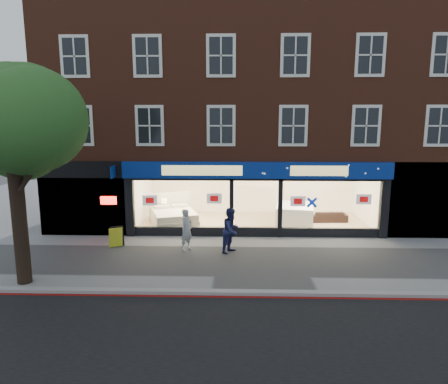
{
  "coord_description": "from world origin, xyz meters",
  "views": [
    {
      "loc": [
        -0.9,
        -13.87,
        5.02
      ],
      "look_at": [
        -1.36,
        2.5,
        2.07
      ],
      "focal_mm": 32.0,
      "sensor_mm": 36.0,
      "label": 1
    }
  ],
  "objects_px": {
    "pedestrian_grey": "(187,230)",
    "pedestrian_blue": "(231,230)",
    "sofa": "(328,216)",
    "a_board": "(116,237)",
    "display_bed": "(174,217)",
    "mattress_stack": "(294,214)"
  },
  "relations": [
    {
      "from": "pedestrian_grey",
      "to": "pedestrian_blue",
      "type": "bearing_deg",
      "value": -60.41
    },
    {
      "from": "sofa",
      "to": "pedestrian_grey",
      "type": "height_order",
      "value": "pedestrian_grey"
    },
    {
      "from": "pedestrian_grey",
      "to": "pedestrian_blue",
      "type": "distance_m",
      "value": 1.74
    },
    {
      "from": "display_bed",
      "to": "a_board",
      "type": "height_order",
      "value": "display_bed"
    },
    {
      "from": "a_board",
      "to": "pedestrian_blue",
      "type": "distance_m",
      "value": 4.68
    },
    {
      "from": "pedestrian_blue",
      "to": "display_bed",
      "type": "bearing_deg",
      "value": 69.43
    },
    {
      "from": "pedestrian_blue",
      "to": "mattress_stack",
      "type": "bearing_deg",
      "value": -3.12
    },
    {
      "from": "mattress_stack",
      "to": "display_bed",
      "type": "bearing_deg",
      "value": -173.72
    },
    {
      "from": "display_bed",
      "to": "pedestrian_grey",
      "type": "relative_size",
      "value": 1.78
    },
    {
      "from": "pedestrian_grey",
      "to": "pedestrian_blue",
      "type": "height_order",
      "value": "pedestrian_blue"
    },
    {
      "from": "pedestrian_blue",
      "to": "a_board",
      "type": "bearing_deg",
      "value": 115.27
    },
    {
      "from": "pedestrian_grey",
      "to": "mattress_stack",
      "type": "bearing_deg",
      "value": -14.29
    },
    {
      "from": "sofa",
      "to": "pedestrian_blue",
      "type": "relative_size",
      "value": 1.03
    },
    {
      "from": "sofa",
      "to": "a_board",
      "type": "relative_size",
      "value": 2.2
    },
    {
      "from": "display_bed",
      "to": "a_board",
      "type": "relative_size",
      "value": 3.58
    },
    {
      "from": "sofa",
      "to": "pedestrian_blue",
      "type": "distance_m",
      "value": 6.58
    },
    {
      "from": "pedestrian_blue",
      "to": "sofa",
      "type": "bearing_deg",
      "value": -14.14
    },
    {
      "from": "display_bed",
      "to": "pedestrian_blue",
      "type": "distance_m",
      "value": 4.62
    },
    {
      "from": "display_bed",
      "to": "pedestrian_blue",
      "type": "height_order",
      "value": "pedestrian_blue"
    },
    {
      "from": "a_board",
      "to": "pedestrian_grey",
      "type": "bearing_deg",
      "value": -32.27
    },
    {
      "from": "pedestrian_grey",
      "to": "a_board",
      "type": "bearing_deg",
      "value": 116.84
    },
    {
      "from": "pedestrian_grey",
      "to": "display_bed",
      "type": "bearing_deg",
      "value": 51.51
    }
  ]
}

